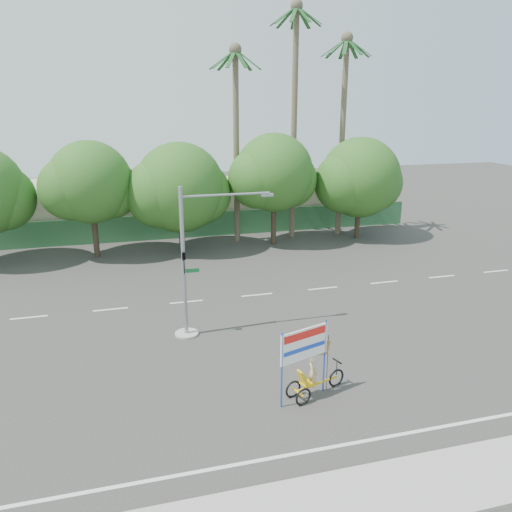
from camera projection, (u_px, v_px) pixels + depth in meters
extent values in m
plane|color=#33302D|center=(261.00, 370.00, 20.37)|extent=(120.00, 120.00, 0.00)
cube|color=gray|center=(335.00, 506.00, 13.43)|extent=(50.00, 2.40, 0.12)
cube|color=#336B3D|center=(189.00, 225.00, 39.92)|extent=(38.00, 0.08, 2.00)
cube|color=beige|center=(61.00, 209.00, 41.31)|extent=(12.00, 8.00, 4.00)
cube|color=beige|center=(269.00, 200.00, 45.80)|extent=(14.00, 8.00, 3.60)
sphere|color=#1F5519|center=(2.00, 198.00, 32.84)|extent=(4.32, 4.32, 4.32)
cylinder|color=#473828|center=(95.00, 231.00, 34.70)|extent=(0.40, 0.40, 3.74)
sphere|color=#1F5519|center=(90.00, 182.00, 33.70)|extent=(5.60, 5.60, 5.60)
sphere|color=#1F5519|center=(110.00, 189.00, 34.46)|extent=(4.03, 4.03, 4.03)
sphere|color=#1F5519|center=(71.00, 189.00, 33.26)|extent=(4.26, 4.26, 4.26)
cylinder|color=#473828|center=(181.00, 229.00, 36.25)|extent=(0.40, 0.40, 3.30)
sphere|color=#1F5519|center=(180.00, 188.00, 35.36)|extent=(6.40, 6.40, 6.40)
sphere|color=#1F5519|center=(199.00, 193.00, 36.15)|extent=(4.61, 4.61, 4.61)
sphere|color=#1F5519|center=(160.00, 193.00, 34.86)|extent=(4.86, 4.86, 4.86)
cylinder|color=#473828|center=(274.00, 219.00, 37.89)|extent=(0.40, 0.40, 3.87)
sphere|color=#1F5519|center=(274.00, 173.00, 36.84)|extent=(5.80, 5.80, 5.80)
sphere|color=#1F5519|center=(289.00, 180.00, 37.63)|extent=(4.18, 4.18, 4.18)
sphere|color=#1F5519|center=(258.00, 179.00, 36.40)|extent=(4.41, 4.41, 4.41)
cylinder|color=#473828|center=(358.00, 217.00, 39.68)|extent=(0.40, 0.40, 3.43)
sphere|color=#1F5519|center=(360.00, 178.00, 38.75)|extent=(6.20, 6.20, 6.20)
sphere|color=#1F5519|center=(374.00, 183.00, 39.54)|extent=(4.46, 4.46, 4.46)
sphere|color=#1F5519|center=(345.00, 183.00, 38.27)|extent=(4.71, 4.71, 4.71)
cylinder|color=#70604C|center=(294.00, 129.00, 37.82)|extent=(0.44, 0.44, 17.00)
sphere|color=#70604C|center=(297.00, 5.00, 35.30)|extent=(0.90, 0.90, 0.90)
cube|color=#1C4C21|center=(309.00, 16.00, 35.73)|extent=(1.91, 0.28, 1.36)
cube|color=#1C4C21|center=(303.00, 17.00, 36.24)|extent=(1.65, 1.44, 1.36)
cube|color=#1C4C21|center=(294.00, 18.00, 36.40)|extent=(0.61, 1.93, 1.36)
cube|color=#1C4C21|center=(287.00, 17.00, 36.14)|extent=(1.20, 1.80, 1.36)
cube|color=#1C4C21|center=(283.00, 16.00, 35.58)|extent=(1.89, 0.92, 1.36)
cube|color=#1C4C21|center=(286.00, 14.00, 34.98)|extent=(1.89, 0.92, 1.36)
cube|color=#1C4C21|center=(294.00, 13.00, 34.63)|extent=(1.20, 1.80, 1.36)
cube|color=#1C4C21|center=(303.00, 14.00, 34.68)|extent=(0.61, 1.93, 1.36)
cube|color=#1C4C21|center=(309.00, 15.00, 35.12)|extent=(1.65, 1.44, 1.36)
cylinder|color=#70604C|center=(342.00, 141.00, 39.10)|extent=(0.44, 0.44, 15.00)
sphere|color=#70604C|center=(347.00, 38.00, 36.88)|extent=(0.90, 0.90, 0.90)
cube|color=#1C4C21|center=(358.00, 48.00, 37.31)|extent=(1.91, 0.28, 1.36)
cube|color=#1C4C21|center=(352.00, 48.00, 37.81)|extent=(1.65, 1.44, 1.36)
cube|color=#1C4C21|center=(343.00, 49.00, 37.97)|extent=(0.61, 1.93, 1.36)
cube|color=#1C4C21|center=(336.00, 48.00, 37.71)|extent=(1.20, 1.80, 1.36)
cube|color=#1C4C21|center=(334.00, 47.00, 37.16)|extent=(1.89, 0.92, 1.36)
cube|color=#1C4C21|center=(337.00, 47.00, 36.56)|extent=(1.89, 0.92, 1.36)
cube|color=#1C4C21|center=(345.00, 46.00, 36.21)|extent=(1.20, 1.80, 1.36)
cube|color=#1C4C21|center=(354.00, 46.00, 36.26)|extent=(0.61, 1.93, 1.36)
cube|color=#1C4C21|center=(359.00, 47.00, 36.70)|extent=(1.65, 1.44, 1.36)
cylinder|color=#70604C|center=(236.00, 150.00, 37.16)|extent=(0.44, 0.44, 14.00)
sphere|color=#70604C|center=(235.00, 49.00, 35.08)|extent=(0.90, 0.90, 0.90)
cube|color=#1C4C21|center=(248.00, 60.00, 35.51)|extent=(1.91, 0.28, 1.36)
cube|color=#1C4C21|center=(243.00, 60.00, 36.02)|extent=(1.65, 1.44, 1.36)
cube|color=#1C4C21|center=(235.00, 60.00, 36.18)|extent=(0.61, 1.93, 1.36)
cube|color=#1C4C21|center=(226.00, 60.00, 35.92)|extent=(1.20, 1.80, 1.36)
cube|color=#1C4C21|center=(222.00, 59.00, 35.36)|extent=(1.89, 0.92, 1.36)
cube|color=#1C4C21|center=(224.00, 59.00, 34.76)|extent=(1.89, 0.92, 1.36)
cube|color=#1C4C21|center=(231.00, 58.00, 34.41)|extent=(1.20, 1.80, 1.36)
cube|color=#1C4C21|center=(241.00, 58.00, 34.46)|extent=(0.61, 1.93, 1.36)
cube|color=#1C4C21|center=(247.00, 59.00, 34.90)|extent=(1.65, 1.44, 1.36)
cylinder|color=gray|center=(187.00, 334.00, 23.43)|extent=(1.10, 1.10, 0.10)
cylinder|color=gray|center=(184.00, 264.00, 22.41)|extent=(0.18, 0.18, 7.00)
cylinder|color=gray|center=(226.00, 195.00, 22.00)|extent=(4.00, 0.10, 0.10)
cube|color=gray|center=(267.00, 195.00, 22.50)|extent=(0.55, 0.20, 0.12)
imported|color=black|center=(184.00, 263.00, 22.18)|extent=(0.16, 0.20, 1.00)
cube|color=#14662D|center=(192.00, 271.00, 22.60)|extent=(0.70, 0.04, 0.18)
torus|color=black|center=(336.00, 378.00, 19.15)|extent=(0.72, 0.31, 0.73)
torus|color=black|center=(293.00, 389.00, 18.44)|extent=(0.68, 0.29, 0.69)
torus|color=black|center=(303.00, 397.00, 17.96)|extent=(0.68, 0.29, 0.69)
cube|color=gold|center=(318.00, 383.00, 18.65)|extent=(1.77, 0.63, 0.07)
cube|color=gold|center=(298.00, 392.00, 18.19)|extent=(0.26, 0.64, 0.05)
cube|color=gold|center=(309.00, 383.00, 18.38)|extent=(0.66, 0.60, 0.07)
cube|color=gold|center=(303.00, 378.00, 18.14)|extent=(0.38, 0.51, 0.59)
cylinder|color=black|center=(337.00, 368.00, 19.02)|extent=(0.04, 0.04, 0.60)
cube|color=black|center=(337.00, 361.00, 18.94)|extent=(0.19, 0.48, 0.04)
imported|color=#CCB284|center=(313.00, 372.00, 18.35)|extent=(0.40, 0.49, 1.17)
cylinder|color=blue|center=(282.00, 371.00, 17.46)|extent=(0.08, 0.08, 2.93)
cylinder|color=blue|center=(324.00, 356.00, 18.48)|extent=(0.08, 0.08, 2.93)
cube|color=white|center=(304.00, 344.00, 17.74)|extent=(1.97, 0.69, 1.19)
cube|color=red|center=(305.00, 335.00, 17.60)|extent=(1.76, 0.59, 0.28)
cube|color=blue|center=(305.00, 349.00, 17.76)|extent=(1.76, 0.59, 0.15)
cylinder|color=black|center=(327.00, 362.00, 18.66)|extent=(0.03, 0.03, 2.28)
cube|color=red|center=(320.00, 348.00, 18.25)|extent=(0.92, 0.32, 0.71)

